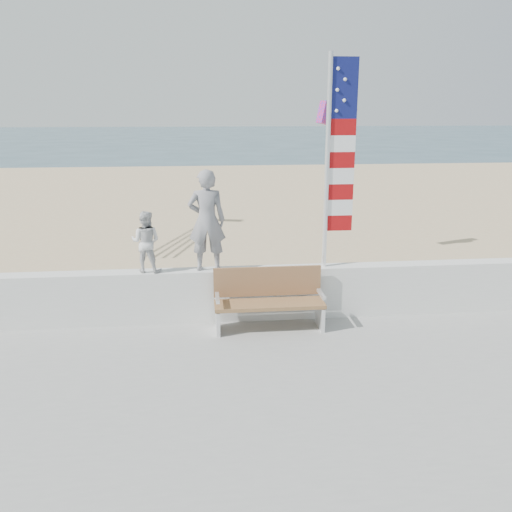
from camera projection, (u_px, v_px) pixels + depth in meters
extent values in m
plane|color=#2C4958|center=(255.00, 383.00, 7.59)|extent=(220.00, 220.00, 0.00)
cube|color=tan|center=(224.00, 235.00, 16.21)|extent=(90.00, 40.00, 0.08)
cube|color=silver|center=(243.00, 293.00, 9.34)|extent=(30.00, 0.35, 0.90)
imported|color=gray|center=(207.00, 221.00, 8.94)|extent=(0.63, 0.43, 1.69)
imported|color=silver|center=(146.00, 242.00, 8.93)|extent=(0.58, 0.50, 1.03)
cube|color=olive|center=(269.00, 304.00, 8.86)|extent=(1.80, 0.50, 0.06)
cube|color=#91633F|center=(267.00, 281.00, 9.03)|extent=(1.80, 0.05, 0.50)
cube|color=silver|center=(218.00, 320.00, 8.83)|extent=(0.06, 0.50, 0.40)
cube|color=silver|center=(217.00, 298.00, 8.68)|extent=(0.06, 0.45, 0.05)
cube|color=white|center=(320.00, 316.00, 9.00)|extent=(0.06, 0.50, 0.40)
cube|color=silver|center=(321.00, 294.00, 8.85)|extent=(0.06, 0.45, 0.05)
cylinder|color=white|center=(327.00, 164.00, 8.90)|extent=(0.08, 0.08, 3.50)
cube|color=#0F1451|center=(345.00, 88.00, 8.61)|extent=(0.44, 0.02, 0.95)
cube|color=#9E0A0C|center=(339.00, 223.00, 9.19)|extent=(0.44, 0.02, 0.26)
cube|color=white|center=(340.00, 208.00, 9.12)|extent=(0.44, 0.02, 0.26)
cube|color=#9E0A0C|center=(340.00, 192.00, 9.05)|extent=(0.44, 0.02, 0.26)
cube|color=white|center=(341.00, 176.00, 8.98)|extent=(0.44, 0.02, 0.26)
cube|color=#9E0A0C|center=(342.00, 160.00, 8.91)|extent=(0.44, 0.02, 0.26)
cube|color=white|center=(342.00, 144.00, 8.84)|extent=(0.44, 0.02, 0.26)
cube|color=#9E0A0C|center=(343.00, 127.00, 8.77)|extent=(0.44, 0.02, 0.26)
sphere|color=white|center=(337.00, 111.00, 8.68)|extent=(0.06, 0.06, 0.06)
sphere|color=white|center=(344.00, 100.00, 8.65)|extent=(0.06, 0.06, 0.06)
sphere|color=white|center=(337.00, 90.00, 8.59)|extent=(0.06, 0.06, 0.06)
sphere|color=white|center=(345.00, 79.00, 8.56)|extent=(0.06, 0.06, 0.06)
sphere|color=white|center=(338.00, 69.00, 8.51)|extent=(0.06, 0.06, 0.06)
cube|color=#FF291C|center=(337.00, 116.00, 12.82)|extent=(1.03, 0.59, 0.69)
cube|color=yellow|center=(343.00, 118.00, 12.85)|extent=(0.36, 0.27, 0.26)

